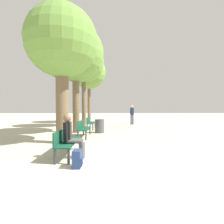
% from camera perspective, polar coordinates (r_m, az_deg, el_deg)
% --- Properties ---
extents(ground_plane, '(80.00, 80.00, 0.00)m').
position_cam_1_polar(ground_plane, '(5.08, 3.94, -15.82)').
color(ground_plane, beige).
extents(bench_row_0, '(0.46, 1.80, 0.83)m').
position_cam_1_polar(bench_row_0, '(5.74, -14.70, -8.75)').
color(bench_row_0, '#144733').
rests_on(bench_row_0, ground_plane).
extents(bench_row_1, '(0.46, 1.80, 0.83)m').
position_cam_1_polar(bench_row_1, '(9.04, -9.53, -4.95)').
color(bench_row_1, '#144733').
rests_on(bench_row_1, ground_plane).
extents(bench_row_2, '(0.46, 1.80, 0.83)m').
position_cam_1_polar(bench_row_2, '(12.39, -7.17, -3.18)').
color(bench_row_2, '#144733').
rests_on(bench_row_2, ground_plane).
extents(tree_row_0, '(3.03, 3.03, 5.81)m').
position_cam_1_polar(tree_row_0, '(8.18, -16.06, 20.65)').
color(tree_row_0, brown).
rests_on(tree_row_0, ground_plane).
extents(tree_row_1, '(3.36, 3.36, 6.40)m').
position_cam_1_polar(tree_row_1, '(11.16, -11.76, 17.97)').
color(tree_row_1, brown).
rests_on(tree_row_1, ground_plane).
extents(tree_row_2, '(3.18, 3.18, 6.63)m').
position_cam_1_polar(tree_row_2, '(14.35, -9.23, 15.60)').
color(tree_row_2, brown).
rests_on(tree_row_2, ground_plane).
extents(tree_row_3, '(3.31, 3.31, 6.66)m').
position_cam_1_polar(tree_row_3, '(17.86, -7.49, 12.70)').
color(tree_row_3, brown).
rests_on(tree_row_3, ground_plane).
extents(person_seated, '(0.63, 0.36, 1.32)m').
position_cam_1_polar(person_seated, '(5.37, -13.08, -7.26)').
color(person_seated, '#4C4C4C').
rests_on(person_seated, ground_plane).
extents(backpack, '(0.24, 0.34, 0.44)m').
position_cam_1_polar(backpack, '(4.63, -11.24, -14.76)').
color(backpack, navy).
rests_on(backpack, ground_plane).
extents(pedestrian_near, '(0.35, 0.30, 1.70)m').
position_cam_1_polar(pedestrian_near, '(15.40, 6.57, -0.46)').
color(pedestrian_near, '#384260').
rests_on(pedestrian_near, ground_plane).
extents(trash_bin, '(0.56, 0.56, 0.80)m').
position_cam_1_polar(trash_bin, '(10.45, -4.07, -4.58)').
color(trash_bin, '#4C4C51').
rests_on(trash_bin, ground_plane).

